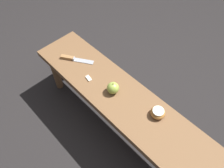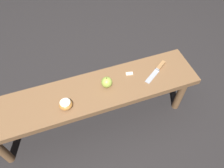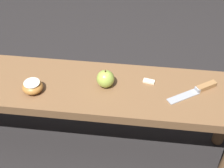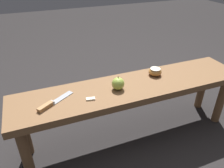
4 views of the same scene
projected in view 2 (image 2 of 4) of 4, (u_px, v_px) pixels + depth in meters
The scene contains 6 objects.
ground_plane at pixel (96, 120), 1.68m from camera, with size 8.00×8.00×0.00m, color black.
wooden_bench at pixel (93, 96), 1.42m from camera, with size 1.40×0.31×0.39m.
knife at pixel (158, 69), 1.47m from camera, with size 0.20×0.15×0.02m.
apple_whole at pixel (107, 82), 1.37m from camera, with size 0.07×0.07×0.08m.
apple_cut at pixel (66, 104), 1.29m from camera, with size 0.08×0.08×0.05m.
apple_slice_near_knife at pixel (129, 74), 1.45m from camera, with size 0.05×0.03×0.01m.
Camera 2 is at (0.14, 0.79, 1.51)m, focal length 35.00 mm.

